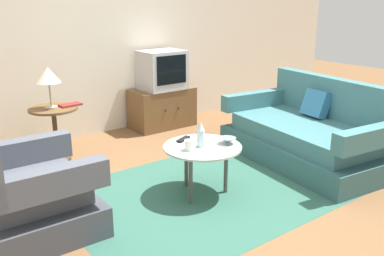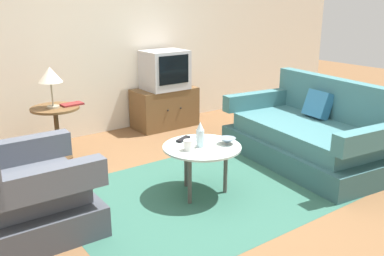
% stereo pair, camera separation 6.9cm
% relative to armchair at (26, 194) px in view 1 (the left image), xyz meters
% --- Properties ---
extents(ground_plane, '(16.00, 16.00, 0.00)m').
position_rel_armchair_xyz_m(ground_plane, '(1.44, -0.35, -0.32)').
color(ground_plane, brown).
extents(back_wall, '(9.00, 0.12, 2.70)m').
position_rel_armchair_xyz_m(back_wall, '(1.44, 2.03, 1.03)').
color(back_wall, beige).
rests_on(back_wall, ground).
extents(area_rug, '(2.44, 1.84, 0.00)m').
position_rel_armchair_xyz_m(area_rug, '(1.46, -0.27, -0.32)').
color(area_rug, '#2D5B4C').
rests_on(area_rug, ground).
extents(armchair, '(0.85, 0.90, 0.96)m').
position_rel_armchair_xyz_m(armchair, '(0.00, 0.00, 0.00)').
color(armchair, '#3E424B').
rests_on(armchair, ground).
extents(couch, '(1.21, 1.92, 0.87)m').
position_rel_armchair_xyz_m(couch, '(2.92, -0.31, -0.04)').
color(couch, '#325C60').
rests_on(couch, ground).
extents(coffee_table, '(0.70, 0.70, 0.46)m').
position_rel_armchair_xyz_m(coffee_table, '(1.45, -0.27, 0.09)').
color(coffee_table, '#B2C6C1').
rests_on(coffee_table, ground).
extents(side_table, '(0.51, 0.51, 0.59)m').
position_rel_armchair_xyz_m(side_table, '(0.71, 1.34, 0.11)').
color(side_table, brown).
rests_on(side_table, ground).
extents(tv_stand, '(0.85, 0.48, 0.53)m').
position_rel_armchair_xyz_m(tv_stand, '(2.33, 1.70, -0.05)').
color(tv_stand, brown).
rests_on(tv_stand, ground).
extents(television, '(0.56, 0.45, 0.51)m').
position_rel_armchair_xyz_m(television, '(2.33, 1.68, 0.47)').
color(television, '#B7B7BC').
rests_on(television, tv_stand).
extents(table_lamp, '(0.25, 0.25, 0.43)m').
position_rel_armchair_xyz_m(table_lamp, '(0.69, 1.32, 0.62)').
color(table_lamp, '#9E937A').
rests_on(table_lamp, side_table).
extents(vase, '(0.07, 0.07, 0.23)m').
position_rel_armchair_xyz_m(vase, '(1.43, -0.27, 0.25)').
color(vase, silver).
rests_on(vase, coffee_table).
extents(mug, '(0.14, 0.09, 0.09)m').
position_rel_armchair_xyz_m(mug, '(1.30, -0.29, 0.19)').
color(mug, white).
rests_on(mug, coffee_table).
extents(bowl, '(0.15, 0.15, 0.06)m').
position_rel_armchair_xyz_m(bowl, '(1.67, -0.36, 0.17)').
color(bowl, slate).
rests_on(bowl, coffee_table).
extents(tv_remote_dark, '(0.18, 0.11, 0.02)m').
position_rel_armchair_xyz_m(tv_remote_dark, '(1.41, -0.04, 0.15)').
color(tv_remote_dark, black).
rests_on(tv_remote_dark, coffee_table).
extents(book, '(0.24, 0.15, 0.02)m').
position_rel_armchair_xyz_m(book, '(0.89, 1.31, 0.29)').
color(book, maroon).
rests_on(book, side_table).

